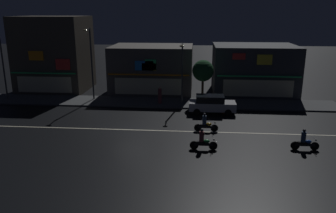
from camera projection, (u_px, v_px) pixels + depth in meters
The scene contains 16 objects.
ground_plane at pixel (131, 130), 26.88m from camera, with size 140.00×140.00×0.00m, color black.
lane_divider_stripe at pixel (131, 130), 26.87m from camera, with size 37.05×0.16×0.01m, color beige.
sidewalk_far at pixel (146, 102), 34.84m from camera, with size 39.00×3.97×0.14m, color #424447.
storefront_left_block at pixel (253, 69), 38.49m from camera, with size 9.17×7.28×5.51m.
storefront_center_block at pixel (152, 69), 39.29m from camera, with size 9.28×6.97×5.36m.
storefront_right_block at pixel (54, 54), 39.75m from camera, with size 7.74×6.92×8.63m.
streetlamp_west at pixel (1, 56), 34.47m from camera, with size 0.44×1.64×7.92m.
streetlamp_mid at pixel (91, 58), 34.46m from camera, with size 0.44×1.64×7.42m.
streetlamp_east at pixel (182, 68), 33.18m from camera, with size 0.44×1.64×6.06m.
pedestrian_on_sidewalk at pixel (160, 96), 33.93m from camera, with size 0.36×0.36×1.73m.
street_tree at pixel (203, 71), 33.66m from camera, with size 2.16×2.16×4.36m.
parked_car_near_kerb at pixel (212, 104), 31.16m from camera, with size 4.30×1.98×1.67m.
motorcycle_lead at pixel (203, 141), 22.89m from camera, with size 1.90×0.60×1.52m.
motorcycle_following at pixel (206, 124), 26.35m from camera, with size 1.90×0.60×1.52m.
motorcycle_opposite_lane at pixel (305, 141), 22.81m from camera, with size 1.90×0.60×1.52m.
traffic_cone at pixel (224, 110), 31.24m from camera, with size 0.36×0.36×0.55m, color orange.
Camera 1 is at (5.04, -25.00, 9.17)m, focal length 35.84 mm.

